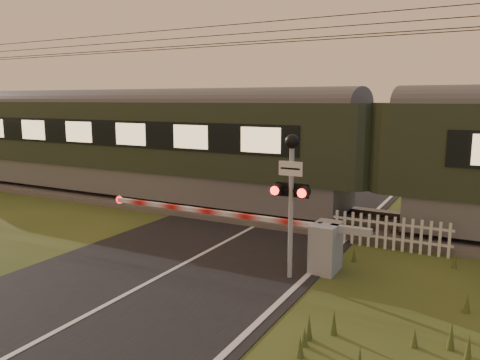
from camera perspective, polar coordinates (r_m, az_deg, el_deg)
The scene contains 8 objects.
ground at distance 10.03m, azimuth -11.06°, elevation -12.26°, with size 160.00×160.00×0.00m, color #324119.
road at distance 9.85m, azimuth -11.86°, elevation -12.64°, with size 6.00×140.00×0.03m.
track_bed at distance 15.33m, azimuth 4.47°, elevation -4.08°, with size 140.00×3.40×0.39m.
overhead_wires at distance 15.02m, azimuth 4.77°, elevation 17.38°, with size 120.00×0.62×0.62m.
train at distance 14.01m, azimuth 16.50°, elevation 3.01°, with size 40.65×2.80×3.78m.
boom_gate at distance 10.58m, azimuth 8.62°, elevation -7.48°, with size 7.00×0.83×1.11m.
crossing_signal at distance 9.61m, azimuth 6.28°, elevation -0.09°, with size 0.77×0.34×3.04m.
picket_fence at distance 12.37m, azimuth 17.82°, elevation -6.16°, with size 2.94×0.07×0.86m.
Camera 1 is at (5.96, -7.14, 3.73)m, focal length 35.00 mm.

